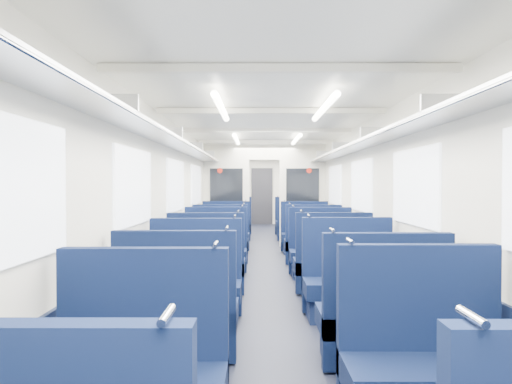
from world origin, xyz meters
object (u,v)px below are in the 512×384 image
seat_20 (231,227)px  seat_18 (226,237)px  seat_7 (425,371)px  seat_10 (194,289)px  seat_16 (221,245)px  end_door (262,196)px  seat_17 (312,245)px  seat_15 (321,255)px  seat_12 (207,268)px  bulkhead (264,193)px  seat_21 (297,228)px  seat_19 (305,237)px  seat_6 (138,383)px  seat_11 (349,286)px  seat_9 (382,323)px  seat_22 (234,223)px  seat_23 (293,223)px  seat_13 (332,267)px  seat_14 (215,254)px  seat_8 (178,317)px

seat_20 → seat_18: bearing=-90.0°
seat_7 → seat_18: bearing=103.5°
seat_10 → seat_16: size_ratio=1.00×
end_door → seat_17: (0.83, -8.12, -0.66)m
seat_17 → seat_20: bearing=116.2°
seat_15 → seat_12: bearing=-146.5°
bulkhead → seat_21: 1.57m
bulkhead → end_door: bearing=90.0°
seat_20 → end_door: bearing=80.1°
seat_18 → seat_10: bearing=-90.0°
seat_19 → seat_20: 2.66m
seat_6 → seat_11: same height
seat_17 → end_door: bearing=95.8°
end_door → seat_18: 6.85m
seat_6 → seat_20: bearing=90.0°
seat_9 → seat_22: 9.33m
seat_7 → seat_12: (-1.66, 3.33, 0.00)m
seat_20 → seat_7: bearing=-79.5°
bulkhead → seat_6: 8.13m
seat_9 → seat_23: size_ratio=1.00×
seat_7 → seat_21: bearing=90.0°
seat_12 → seat_19: (1.66, 3.51, 0.00)m
seat_9 → seat_10: bearing=144.4°
seat_7 → seat_13: (0.00, 3.39, 0.00)m
end_door → seat_14: 9.21m
seat_9 → seat_13: bearing=90.0°
seat_16 → seat_8: bearing=-90.0°
seat_12 → seat_15: same height
seat_7 → seat_21: size_ratio=1.00×
bulkhead → seat_12: 4.71m
seat_8 → seat_13: (1.66, 2.29, 0.00)m
seat_6 → seat_8: bearing=90.0°
seat_8 → seat_23: same height
seat_9 → seat_18: 6.19m
seat_11 → seat_14: 2.81m
seat_16 → seat_21: (1.66, 3.25, 0.00)m
seat_15 → seat_16: size_ratio=1.00×
seat_7 → seat_9: size_ratio=1.00×
seat_8 → seat_10: size_ratio=1.00×
end_door → seat_22: bearing=-103.2°
seat_10 → seat_14: size_ratio=1.00×
seat_6 → seat_19: same height
seat_14 → seat_15: bearing=-3.3°
seat_11 → seat_17: (0.00, 3.29, 0.00)m
seat_8 → seat_23: 9.09m
seat_11 → seat_12: 1.98m
seat_19 → seat_22: bearing=116.9°
seat_15 → seat_19: 2.41m
seat_6 → seat_11: size_ratio=1.00×
seat_15 → seat_16: bearing=144.1°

